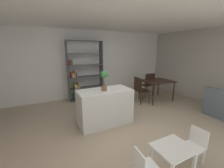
# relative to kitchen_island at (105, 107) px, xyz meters

# --- Properties ---
(ground_plane) EXTENTS (10.00, 10.00, 0.00)m
(ground_plane) POSITION_rel_kitchen_island_xyz_m (0.27, -0.50, -0.44)
(ground_plane) COLOR tan
(ceiling_slab) EXTENTS (7.27, 5.75, 0.06)m
(ceiling_slab) POSITION_rel_kitchen_island_xyz_m (0.27, -0.50, 2.17)
(ceiling_slab) COLOR white
(ceiling_slab) RESTS_ON ground_plane
(back_partition) EXTENTS (7.27, 0.06, 2.59)m
(back_partition) POSITION_rel_kitchen_island_xyz_m (0.27, 2.35, 0.85)
(back_partition) COLOR white
(back_partition) RESTS_ON ground_plane
(right_partition_gray) EXTENTS (0.06, 5.75, 2.59)m
(right_partition_gray) POSITION_rel_kitchen_island_xyz_m (3.87, -0.50, 0.85)
(right_partition_gray) COLOR #B2ADA3
(right_partition_gray) RESTS_ON ground_plane
(kitchen_island) EXTENTS (1.33, 0.67, 0.89)m
(kitchen_island) POSITION_rel_kitchen_island_xyz_m (0.00, 0.00, 0.00)
(kitchen_island) COLOR silver
(kitchen_island) RESTS_ON ground_plane
(potted_plant_on_island) EXTENTS (0.17, 0.17, 0.49)m
(potted_plant_on_island) POSITION_rel_kitchen_island_xyz_m (-0.03, -0.03, 0.73)
(potted_plant_on_island) COLOR brown
(potted_plant_on_island) RESTS_ON kitchen_island
(open_bookshelf) EXTENTS (1.30, 0.36, 2.18)m
(open_bookshelf) POSITION_rel_kitchen_island_xyz_m (0.02, 2.05, 0.55)
(open_bookshelf) COLOR #4C4C51
(open_bookshelf) RESTS_ON ground_plane
(child_table) EXTENTS (0.56, 0.47, 0.46)m
(child_table) POSITION_rel_kitchen_island_xyz_m (0.27, -1.90, -0.06)
(child_table) COLOR white
(child_table) RESTS_ON ground_plane
(child_chair_left) EXTENTS (0.30, 0.30, 0.58)m
(child_chair_left) POSITION_rel_kitchen_island_xyz_m (-0.26, -1.89, -0.11)
(child_chair_left) COLOR white
(child_chair_left) RESTS_ON ground_plane
(child_chair_right) EXTENTS (0.31, 0.31, 0.59)m
(child_chair_right) POSITION_rel_kitchen_island_xyz_m (0.81, -1.89, -0.12)
(child_chair_right) COLOR white
(child_chair_right) RESTS_ON ground_plane
(dining_table) EXTENTS (1.09, 0.88, 0.75)m
(dining_table) POSITION_rel_kitchen_island_xyz_m (2.43, 0.73, 0.23)
(dining_table) COLOR black
(dining_table) RESTS_ON ground_plane
(dining_chair_far) EXTENTS (0.45, 0.41, 0.96)m
(dining_chair_far) POSITION_rel_kitchen_island_xyz_m (2.43, 1.19, 0.12)
(dining_chair_far) COLOR black
(dining_chair_far) RESTS_ON ground_plane
(dining_chair_island_side) EXTENTS (0.44, 0.47, 0.93)m
(dining_chair_island_side) POSITION_rel_kitchen_island_xyz_m (1.67, 0.73, 0.11)
(dining_chair_island_side) COLOR black
(dining_chair_island_side) RESTS_ON ground_plane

